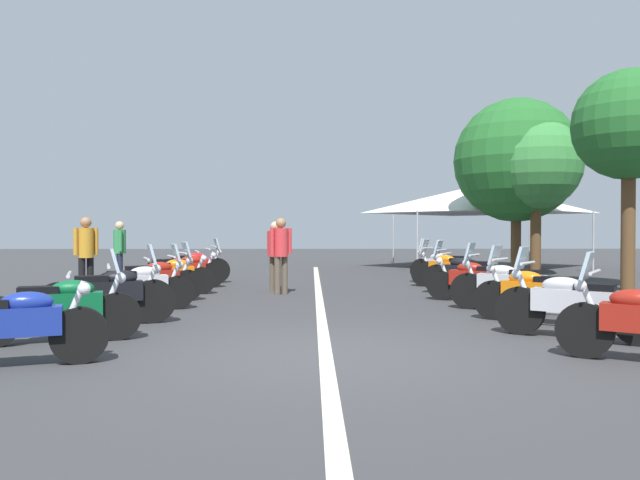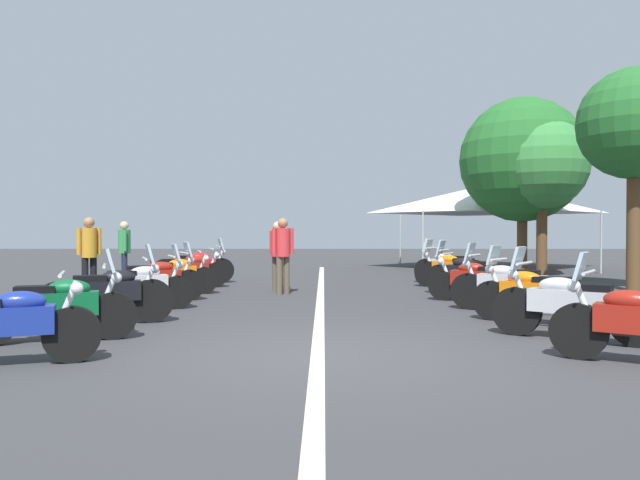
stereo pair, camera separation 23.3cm
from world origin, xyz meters
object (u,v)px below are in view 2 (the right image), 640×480
object	(u,v)px
motorcycle_right_row_4	(479,280)
roadside_tree_1	(542,164)
bystander_4	(283,250)
motorcycle_left_row_3	(137,285)
motorcycle_left_row_0	(3,324)
motorcycle_right_row_6	(454,269)
motorcycle_left_row_6	(188,270)
motorcycle_right_row_5	(470,274)
motorcycle_right_row_1	(571,304)
motorcycle_left_row_5	(173,275)
motorcycle_right_row_7	(449,266)
roadside_tree_0	(523,160)
event_tent	(488,199)
bystander_1	(124,247)
motorcycle_left_row_4	(153,279)
motorcycle_left_row_7	(195,266)
motorcycle_left_row_2	(108,293)
bystander_2	(278,250)
motorcycle_right_row_3	(510,285)
bystander_3	(89,250)
motorcycle_right_row_2	(534,294)
roadside_tree_2	(635,125)
motorcycle_left_row_1	(57,306)

from	to	relation	value
motorcycle_right_row_4	roadside_tree_1	world-z (taller)	roadside_tree_1
bystander_4	motorcycle_left_row_3	bearing A→B (deg)	-70.45
motorcycle_left_row_0	motorcycle_right_row_6	bearing A→B (deg)	32.99
motorcycle_left_row_6	motorcycle_right_row_5	xyz separation A→B (m)	(-1.56, -6.67, 0.02)
motorcycle_right_row_1	motorcycle_right_row_6	bearing A→B (deg)	-54.84
motorcycle_left_row_5	bystander_4	world-z (taller)	bystander_4
motorcycle_right_row_7	roadside_tree_0	bearing A→B (deg)	-105.33
motorcycle_right_row_5	motorcycle_right_row_6	world-z (taller)	same
motorcycle_right_row_6	event_tent	distance (m)	8.88
bystander_1	event_tent	size ratio (longest dim) A/B	0.25
motorcycle_left_row_4	motorcycle_right_row_5	size ratio (longest dim) A/B	1.03
motorcycle_left_row_7	bystander_1	xyz separation A→B (m)	(-0.33, 1.80, 0.50)
motorcycle_left_row_2	motorcycle_right_row_5	xyz separation A→B (m)	(4.30, -6.58, -0.00)
bystander_2	roadside_tree_1	size ratio (longest dim) A/B	0.34
motorcycle_left_row_6	bystander_2	world-z (taller)	bystander_2
motorcycle_right_row_7	roadside_tree_0	size ratio (longest dim) A/B	0.32
motorcycle_left_row_0	motorcycle_left_row_2	size ratio (longest dim) A/B	0.99
motorcycle_right_row_3	bystander_3	xyz separation A→B (m)	(2.36, 8.35, 0.54)
motorcycle_right_row_7	motorcycle_left_row_3	bearing A→B (deg)	69.83
motorcycle_right_row_2	roadside_tree_0	distance (m)	10.93
motorcycle_left_row_0	motorcycle_left_row_3	xyz separation A→B (m)	(4.44, -0.03, 0.01)
bystander_4	motorcycle_left_row_4	bearing A→B (deg)	-88.45
motorcycle_left_row_5	event_tent	xyz separation A→B (m)	(9.64, -9.67, 2.20)
motorcycle_right_row_2	bystander_3	bearing A→B (deg)	13.37
roadside_tree_0	bystander_1	bearing A→B (deg)	105.58
motorcycle_right_row_7	event_tent	distance (m)	7.66
motorcycle_left_row_5	roadside_tree_1	size ratio (longest dim) A/B	0.41
bystander_1	motorcycle_left_row_5	bearing A→B (deg)	104.45
motorcycle_left_row_0	bystander_2	size ratio (longest dim) A/B	1.17
motorcycle_left_row_2	motorcycle_left_row_6	distance (m)	5.85
motorcycle_right_row_7	roadside_tree_1	distance (m)	4.82
motorcycle_left_row_7	motorcycle_right_row_3	world-z (taller)	motorcycle_left_row_7
bystander_4	motorcycle_left_row_0	bearing A→B (deg)	-48.28
motorcycle_right_row_4	bystander_4	world-z (taller)	bystander_4
motorcycle_left_row_5	motorcycle_right_row_3	world-z (taller)	motorcycle_right_row_3
motorcycle_left_row_3	motorcycle_right_row_1	distance (m)	7.18
motorcycle_left_row_5	roadside_tree_2	size ratio (longest dim) A/B	0.38
motorcycle_left_row_5	motorcycle_right_row_2	bearing A→B (deg)	-48.82
motorcycle_left_row_1	motorcycle_right_row_7	distance (m)	11.03
motorcycle_left_row_3	motorcycle_left_row_4	distance (m)	1.30
motorcycle_right_row_4	motorcycle_left_row_5	bearing A→B (deg)	16.24
roadside_tree_2	motorcycle_right_row_2	bearing A→B (deg)	140.73
motorcycle_left_row_1	motorcycle_right_row_1	size ratio (longest dim) A/B	1.09
motorcycle_left_row_3	motorcycle_right_row_2	size ratio (longest dim) A/B	1.18
motorcycle_right_row_5	event_tent	size ratio (longest dim) A/B	0.29
motorcycle_left_row_5	motorcycle_right_row_6	xyz separation A→B (m)	(1.58, -6.63, 0.03)
motorcycle_right_row_1	motorcycle_right_row_3	bearing A→B (deg)	-55.90
roadside_tree_1	motorcycle_left_row_2	bearing A→B (deg)	132.80
motorcycle_right_row_4	bystander_1	xyz separation A→B (m)	(3.93, 8.42, 0.54)
motorcycle_right_row_2	motorcycle_right_row_6	bearing A→B (deg)	-52.69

